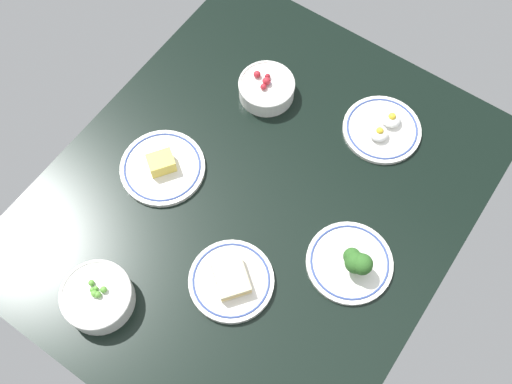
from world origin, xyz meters
TOP-DOWN VIEW (x-y plane):
  - dining_table at (0.00, 0.00)cm, footprint 110.61×91.88cm
  - plate_broccoli at (-2.13, -27.39)cm, footprint 19.55×19.55cm
  - bowl_berries at (25.25, 14.24)cm, footprint 14.37×14.37cm
  - plate_eggs at (32.62, -15.61)cm, footprint 19.49×19.49cm
  - plate_cheese at (-6.95, 22.55)cm, footprint 20.53×20.53cm
  - bowl_peas at (-40.22, 13.43)cm, footprint 15.47×15.47cm
  - plate_sandwich at (-20.52, -7.60)cm, footprint 18.95×18.95cm

SIDE VIEW (x-z plane):
  - dining_table at x=0.00cm, z-range 0.00..4.00cm
  - plate_eggs at x=32.62cm, z-range 2.75..7.28cm
  - plate_cheese at x=-6.95cm, z-range 2.59..7.60cm
  - plate_sandwich at x=-20.52cm, z-range 3.03..7.80cm
  - plate_broccoli at x=-2.13cm, z-range 2.24..10.20cm
  - bowl_berries at x=25.25cm, z-range 3.39..9.97cm
  - bowl_peas at x=-40.22cm, z-range 3.62..10.38cm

